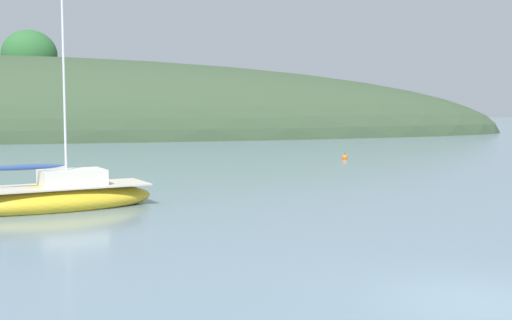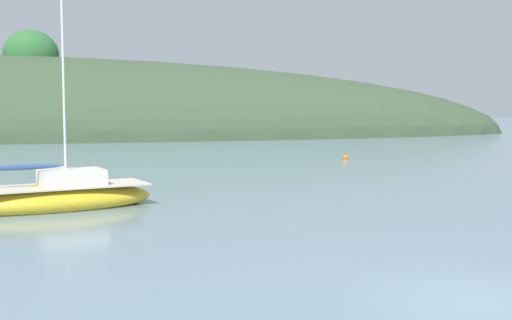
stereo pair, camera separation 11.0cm
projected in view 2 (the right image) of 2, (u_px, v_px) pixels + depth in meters
The scene contains 3 objects.
ground_plane at pixel (476, 303), 12.62m from camera, with size 400.00×400.00×0.00m, color slate.
sailboat_navy_dinghy at pixel (58, 197), 24.23m from camera, with size 7.75×4.51×8.55m.
mooring_buoy_outer at pixel (345, 157), 47.30m from camera, with size 0.44×0.44×0.54m.
Camera 2 is at (-6.91, -11.11, 3.85)m, focal length 45.00 mm.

